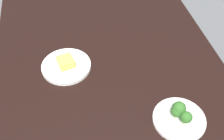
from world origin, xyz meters
TOP-DOWN VIEW (x-y plane):
  - dining_table at (0.00, 0.00)cm, footprint 150.27×96.94cm
  - plate_cheese at (-7.21, -18.30)cm, footprint 20.86×20.86cm
  - plate_broccoli at (27.32, 18.86)cm, footprint 18.99×18.99cm

SIDE VIEW (x-z plane):
  - dining_table at x=0.00cm, z-range 0.00..4.00cm
  - plate_cheese at x=-7.21cm, z-range 2.81..7.74cm
  - plate_broccoli at x=27.32cm, z-range 2.24..10.58cm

